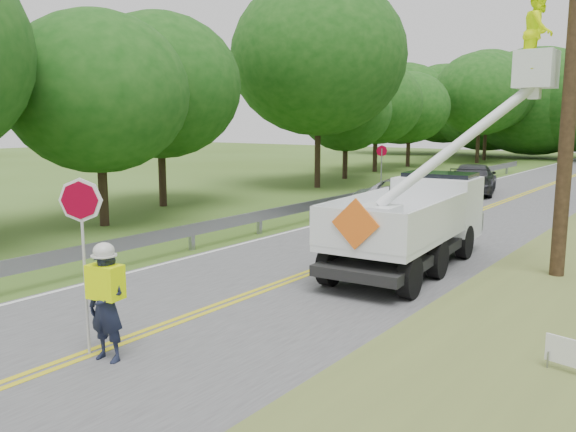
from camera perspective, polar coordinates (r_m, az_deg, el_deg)
The scene contains 10 objects.
ground at distance 9.38m, azimuth -23.05°, elevation -13.93°, with size 140.00×140.00×0.00m, color #385517.
road at distance 20.07m, azimuth 13.71°, elevation -1.24°, with size 7.20×96.00×0.03m.
guardrail at distance 22.58m, azimuth 5.24°, elevation 1.53°, with size 0.18×48.00×0.77m.
treeline_left at distance 37.65m, azimuth 8.21°, elevation 12.45°, with size 10.30×56.66×11.07m.
flagger at distance 9.12m, azimuth -17.48°, elevation -7.61°, with size 1.08×0.50×2.74m.
bucket_truck at distance 15.01m, azimuth 13.67°, elevation 0.87°, with size 4.30×6.41×6.23m.
suv_silver at distance 22.35m, azimuth 12.06°, elevation 1.84°, with size 2.48×5.39×1.50m, color silver.
suv_darkgrey at distance 30.32m, azimuth 17.73°, elevation 3.50°, with size 2.08×5.11×1.48m, color #323338.
stop_sign_permanent at distance 27.47m, azimuth 9.16°, elevation 5.13°, with size 0.38×0.40×2.49m.
yard_sign at distance 8.67m, azimuth 25.59°, elevation -12.09°, with size 0.53×0.13×0.77m.
Camera 1 is at (7.57, -4.24, 3.58)m, focal length 36.24 mm.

